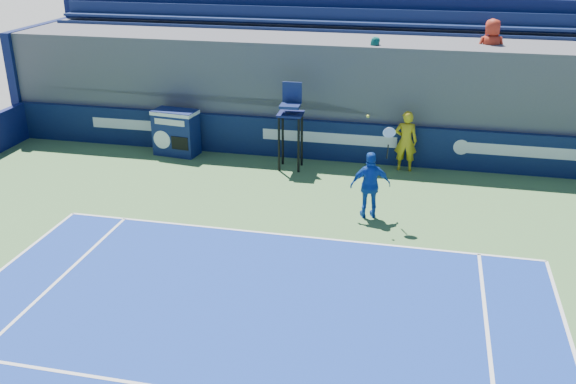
% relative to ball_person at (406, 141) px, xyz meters
% --- Properties ---
extents(ball_person, '(0.65, 0.43, 1.75)m').
position_rel_ball_person_xyz_m(ball_person, '(0.00, 0.00, 0.00)').
color(ball_person, gold).
rests_on(ball_person, apron).
extents(back_hoarding, '(20.40, 0.21, 1.20)m').
position_rel_ball_person_xyz_m(back_hoarding, '(-2.25, 0.40, -0.29)').
color(back_hoarding, '#0B1841').
rests_on(back_hoarding, ground).
extents(match_clock, '(1.40, 0.88, 1.40)m').
position_rel_ball_person_xyz_m(match_clock, '(-6.87, -0.11, -0.15)').
color(match_clock, '#101D51').
rests_on(match_clock, ground).
extents(umpire_chair, '(0.73, 0.73, 2.48)m').
position_rel_ball_person_xyz_m(umpire_chair, '(-3.22, -0.52, 0.64)').
color(umpire_chair, black).
rests_on(umpire_chair, ground).
extents(tennis_player, '(1.04, 0.64, 2.57)m').
position_rel_ball_person_xyz_m(tennis_player, '(-0.65, -3.40, -0.05)').
color(tennis_player, '#1545AB').
rests_on(tennis_player, apron).
extents(stadium_seating, '(21.00, 4.05, 4.40)m').
position_rel_ball_person_xyz_m(stadium_seating, '(-2.23, 2.45, 0.94)').
color(stadium_seating, '#4C4C51').
rests_on(stadium_seating, ground).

